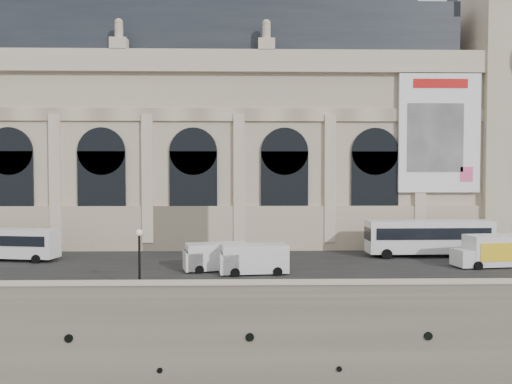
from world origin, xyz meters
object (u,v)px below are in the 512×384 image
bus_left (4,243)px  van_c (213,257)px  bus_right (429,237)px  van_b (251,259)px  lamp_right (139,261)px  box_truck (495,251)px

bus_left → van_c: size_ratio=1.87×
bus_left → van_c: (20.73, -5.58, -0.52)m
bus_right → van_b: 20.26m
van_b → van_c: size_ratio=1.02×
bus_left → van_c: bearing=-15.1°
van_c → lamp_right: (-4.69, -8.00, 1.02)m
van_b → lamp_right: size_ratio=1.31×
van_c → box_truck: size_ratio=0.77×
van_b → lamp_right: bearing=-141.1°
van_b → box_truck: box_truck is taller
bus_right → van_c: (-21.63, -7.01, -0.85)m
van_c → van_b: bearing=-25.4°
van_c → lamp_right: bearing=-120.4°
lamp_right → bus_right: bearing=29.7°
van_b → box_truck: 22.51m
box_truck → lamp_right: size_ratio=1.66×
bus_left → bus_right: bearing=1.9°
van_b → van_c: bearing=154.6°
bus_left → lamp_right: size_ratio=2.39×
bus_left → van_b: bus_left is taller
bus_right → lamp_right: (-26.32, -15.00, 0.17)m
bus_right → box_truck: size_ratio=1.69×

